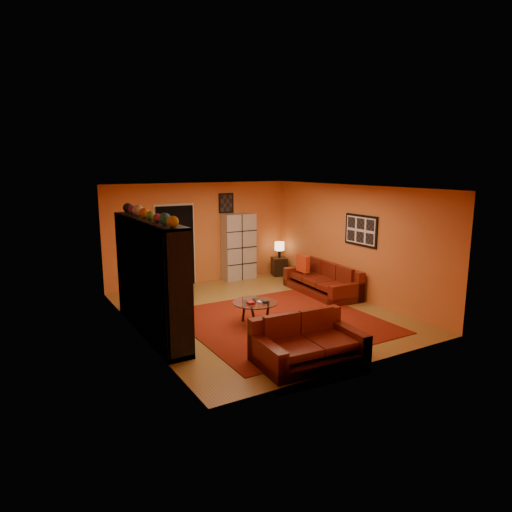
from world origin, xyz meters
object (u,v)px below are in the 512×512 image
coffee_table (255,304)px  table_lamp (279,247)px  bowl_chair (174,283)px  loveseat (306,343)px  sofa (324,281)px  storage_cabinet (239,247)px  entertainment_unit (150,277)px  tv (154,282)px  side_table (279,266)px

coffee_table → table_lamp: size_ratio=1.97×
bowl_chair → table_lamp: size_ratio=1.48×
loveseat → table_lamp: size_ratio=3.89×
sofa → storage_cabinet: storage_cabinet is taller
coffee_table → table_lamp: bearing=50.5°
storage_cabinet → table_lamp: storage_cabinet is taller
entertainment_unit → storage_cabinet: entertainment_unit is taller
tv → storage_cabinet: bearing=-48.5°
entertainment_unit → bowl_chair: bearing=60.8°
table_lamp → bowl_chair: bearing=-173.4°
tv → coffee_table: 1.96m
sofa → table_lamp: (0.06, 2.07, 0.53)m
entertainment_unit → side_table: size_ratio=6.00×
entertainment_unit → loveseat: size_ratio=1.74×
tv → table_lamp: 5.16m
bowl_chair → table_lamp: 3.29m
loveseat → coffee_table: loveseat is taller
coffee_table → side_table: 4.09m
tv → sofa: tv is taller
tv → table_lamp: (4.42, 2.66, -0.15)m
loveseat → side_table: 5.70m
entertainment_unit → table_lamp: (4.47, 2.59, -0.24)m
tv → coffee_table: bearing=-105.2°
tv → entertainment_unit: bearing=34.0°
sofa → storage_cabinet: size_ratio=1.25×
loveseat → storage_cabinet: size_ratio=0.97×
sofa → storage_cabinet: 2.61m
sofa → loveseat: bearing=-128.6°
entertainment_unit → coffee_table: size_ratio=3.43×
side_table → tv: bearing=-148.9°
coffee_table → storage_cabinet: size_ratio=0.50×
entertainment_unit → bowl_chair: size_ratio=4.58×
entertainment_unit → tv: entertainment_unit is taller
entertainment_unit → sofa: bearing=6.7°
loveseat → storage_cabinet: storage_cabinet is taller
sofa → table_lamp: table_lamp is taller
entertainment_unit → sofa: entertainment_unit is taller
entertainment_unit → coffee_table: 2.05m
bowl_chair → loveseat: bearing=-84.1°
sofa → side_table: size_ratio=4.41×
sofa → coffee_table: 2.77m
loveseat → table_lamp: 5.73m
entertainment_unit → storage_cabinet: bearing=40.3°
coffee_table → tv: bearing=164.8°
entertainment_unit → sofa: 4.51m
loveseat → side_table: bearing=-25.0°
sofa → storage_cabinet: bearing=119.9°
entertainment_unit → sofa: size_ratio=1.36×
entertainment_unit → loveseat: (1.72, -2.41, -0.77)m
loveseat → bowl_chair: (-0.48, 4.63, 0.01)m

